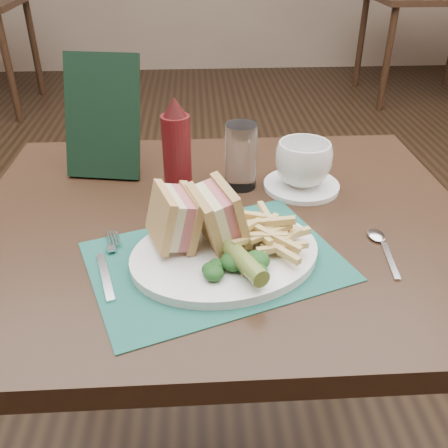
# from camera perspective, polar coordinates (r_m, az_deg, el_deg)

# --- Properties ---
(floor) EXTENTS (7.00, 7.00, 0.00)m
(floor) POSITION_cam_1_polar(r_m,az_deg,el_deg) (1.76, -1.06, -11.99)
(floor) COLOR black
(floor) RESTS_ON ground
(wall_back) EXTENTS (6.00, 0.00, 6.00)m
(wall_back) POSITION_cam_1_polar(r_m,az_deg,el_deg) (4.92, -2.87, 17.30)
(wall_back) COLOR gray
(wall_back) RESTS_ON ground
(table_main) EXTENTS (0.90, 0.75, 0.75)m
(table_main) POSITION_cam_1_polar(r_m,az_deg,el_deg) (1.14, -0.14, -15.63)
(table_main) COLOR black
(table_main) RESTS_ON ground
(table_bg_right) EXTENTS (0.90, 0.75, 0.75)m
(table_bg_right) POSITION_cam_1_polar(r_m,az_deg,el_deg) (4.30, 21.88, 18.26)
(table_bg_right) COLOR black
(table_bg_right) RESTS_ON ground
(placemat) EXTENTS (0.45, 0.38, 0.00)m
(placemat) POSITION_cam_1_polar(r_m,az_deg,el_deg) (0.79, -1.01, -4.25)
(placemat) COLOR #1A5448
(placemat) RESTS_ON table_main
(plate) EXTENTS (0.36, 0.32, 0.01)m
(plate) POSITION_cam_1_polar(r_m,az_deg,el_deg) (0.79, 0.13, -3.48)
(plate) COLOR white
(plate) RESTS_ON placemat
(sandwich_half_a) EXTENTS (0.10, 0.11, 0.10)m
(sandwich_half_a) POSITION_cam_1_polar(r_m,az_deg,el_deg) (0.77, -7.20, 0.49)
(sandwich_half_a) COLOR tan
(sandwich_half_a) RESTS_ON plate
(sandwich_half_b) EXTENTS (0.10, 0.12, 0.10)m
(sandwich_half_b) POSITION_cam_1_polar(r_m,az_deg,el_deg) (0.77, -2.09, 0.76)
(sandwich_half_b) COLOR tan
(sandwich_half_b) RESTS_ON plate
(kale_garnish) EXTENTS (0.11, 0.08, 0.03)m
(kale_garnish) POSITION_cam_1_polar(r_m,az_deg,el_deg) (0.73, 1.20, -4.54)
(kale_garnish) COLOR #153B16
(kale_garnish) RESTS_ON plate
(pickle_spear) EXTENTS (0.07, 0.12, 0.03)m
(pickle_spear) POSITION_cam_1_polar(r_m,az_deg,el_deg) (0.73, 1.92, -3.90)
(pickle_spear) COLOR olive
(pickle_spear) RESTS_ON plate
(fries_pile) EXTENTS (0.18, 0.20, 0.05)m
(fries_pile) POSITION_cam_1_polar(r_m,az_deg,el_deg) (0.79, 4.57, -0.48)
(fries_pile) COLOR tan
(fries_pile) RESTS_ON plate
(fork) EXTENTS (0.08, 0.17, 0.01)m
(fork) POSITION_cam_1_polar(r_m,az_deg,el_deg) (0.79, -13.14, -4.27)
(fork) COLOR silver
(fork) RESTS_ON placemat
(spoon) EXTENTS (0.05, 0.15, 0.01)m
(spoon) POSITION_cam_1_polar(r_m,az_deg,el_deg) (0.84, 17.95, -2.80)
(spoon) COLOR silver
(spoon) RESTS_ON table_main
(saucer) EXTENTS (0.19, 0.19, 0.01)m
(saucer) POSITION_cam_1_polar(r_m,az_deg,el_deg) (1.01, 8.82, 4.35)
(saucer) COLOR white
(saucer) RESTS_ON table_main
(coffee_cup) EXTENTS (0.15, 0.15, 0.09)m
(coffee_cup) POSITION_cam_1_polar(r_m,az_deg,el_deg) (0.99, 9.05, 6.84)
(coffee_cup) COLOR white
(coffee_cup) RESTS_ON saucer
(drinking_glass) EXTENTS (0.07, 0.07, 0.13)m
(drinking_glass) POSITION_cam_1_polar(r_m,az_deg,el_deg) (0.98, 1.95, 7.74)
(drinking_glass) COLOR silver
(drinking_glass) RESTS_ON table_main
(ketchup_bottle) EXTENTS (0.07, 0.07, 0.19)m
(ketchup_bottle) POSITION_cam_1_polar(r_m,az_deg,el_deg) (0.96, -5.46, 9.00)
(ketchup_bottle) COLOR #510D11
(ketchup_bottle) RESTS_ON table_main
(check_presenter) EXTENTS (0.16, 0.12, 0.24)m
(check_presenter) POSITION_cam_1_polar(r_m,az_deg,el_deg) (1.05, -13.71, 11.83)
(check_presenter) COLOR black
(check_presenter) RESTS_ON table_main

